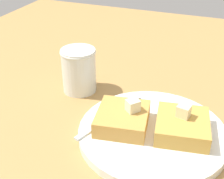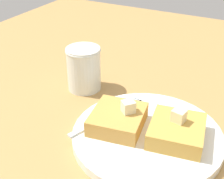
{
  "view_description": "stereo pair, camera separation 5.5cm",
  "coord_description": "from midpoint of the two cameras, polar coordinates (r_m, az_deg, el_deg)",
  "views": [
    {
      "loc": [
        -13.34,
        48.45,
        34.89
      ],
      "look_at": [
        3.94,
        4.05,
        6.64
      ],
      "focal_mm": 50.0,
      "sensor_mm": 36.0,
      "label": 1
    },
    {
      "loc": [
        -18.37,
        46.15,
        34.89
      ],
      "look_at": [
        3.94,
        4.05,
        6.64
      ],
      "focal_mm": 50.0,
      "sensor_mm": 36.0,
      "label": 2
    }
  ],
  "objects": [
    {
      "name": "fork",
      "position": [
        0.54,
        -2.53,
        -4.58
      ],
      "size": [
        6.82,
        15.53,
        0.36
      ],
      "color": "silver",
      "rests_on": "plate"
    },
    {
      "name": "toast_slice_middle",
      "position": [
        0.51,
        -0.73,
        -5.54
      ],
      "size": [
        9.44,
        9.96,
        2.73
      ],
      "primitive_type": "cube",
      "rotation": [
        0.0,
        0.0,
        0.16
      ],
      "color": "gold",
      "rests_on": "plate"
    },
    {
      "name": "butter_pat_primary",
      "position": [
        0.49,
        9.83,
        -4.04
      ],
      "size": [
        2.25,
        2.09,
        1.95
      ],
      "primitive_type": "cube",
      "rotation": [
        0.0,
        0.0,
        2.95
      ],
      "color": "beige",
      "rests_on": "toast_slice_left"
    },
    {
      "name": "toast_slice_left",
      "position": [
        0.5,
        9.63,
        -6.74
      ],
      "size": [
        9.44,
        9.96,
        2.73
      ],
      "primitive_type": "cube",
      "rotation": [
        0.0,
        0.0,
        0.16
      ],
      "color": "gold",
      "rests_on": "plate"
    },
    {
      "name": "table_surface",
      "position": [
        0.6,
        2.26,
        -3.5
      ],
      "size": [
        119.34,
        119.34,
        2.14
      ],
      "primitive_type": "cube",
      "color": "#A97F46",
      "rests_on": "ground"
    },
    {
      "name": "butter_pat_secondary",
      "position": [
        0.5,
        0.65,
        -3.05
      ],
      "size": [
        2.6,
        2.62,
        1.95
      ],
      "primitive_type": "cube",
      "rotation": [
        0.0,
        0.0,
        0.87
      ],
      "color": "#F0EDC7",
      "rests_on": "toast_slice_middle"
    },
    {
      "name": "syrup_jar",
      "position": [
        0.63,
        -8.57,
        3.14
      ],
      "size": [
        7.01,
        7.01,
        8.88
      ],
      "color": "#4C230B",
      "rests_on": "table_surface"
    },
    {
      "name": "plate",
      "position": [
        0.51,
        4.31,
        -7.94
      ],
      "size": [
        24.08,
        24.08,
        1.49
      ],
      "color": "white",
      "rests_on": "table_surface"
    }
  ]
}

